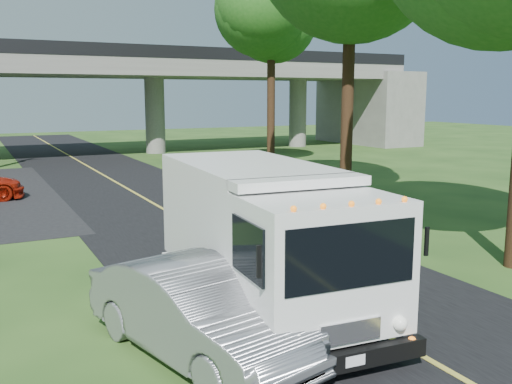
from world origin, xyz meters
TOP-DOWN VIEW (x-y plane):
  - ground at (0.00, 0.00)m, footprint 120.00×120.00m
  - road at (0.00, 10.00)m, footprint 7.00×90.00m
  - lane_line at (0.00, 10.00)m, footprint 0.12×90.00m
  - overpass at (0.00, 32.00)m, footprint 54.00×10.00m
  - tree_right_far at (9.21, 19.84)m, footprint 5.77×5.67m
  - step_van at (-1.29, 1.36)m, footprint 2.97×6.91m
  - silver_sedan at (-3.20, 0.00)m, footprint 2.66×4.82m

SIDE VIEW (x-z plane):
  - ground at x=0.00m, z-range 0.00..0.00m
  - road at x=0.00m, z-range 0.00..0.02m
  - lane_line at x=0.00m, z-range 0.03..0.03m
  - silver_sedan at x=-3.20m, z-range 0.00..1.51m
  - step_van at x=-1.29m, z-range 0.12..2.95m
  - overpass at x=0.00m, z-range 0.91..8.21m
  - tree_right_far at x=9.21m, z-range 2.81..13.80m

